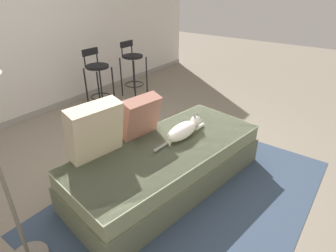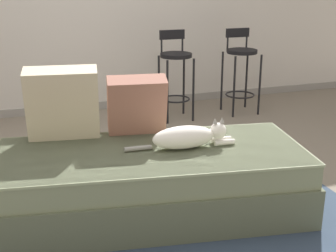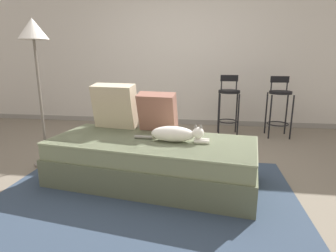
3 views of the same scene
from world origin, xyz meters
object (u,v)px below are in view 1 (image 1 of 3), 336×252
bar_stool_by_doorway (133,65)px  couch (167,164)px  throw_pillow_corner (95,130)px  cat (184,130)px  bar_stool_near_window (98,75)px  throw_pillow_middle (140,116)px

bar_stool_by_doorway → couch: bearing=-130.0°
throw_pillow_corner → cat: 0.89m
couch → throw_pillow_corner: throw_pillow_corner is taller
couch → cat: 0.39m
couch → throw_pillow_corner: bearing=140.4°
throw_pillow_corner → bar_stool_by_doorway: 2.66m
throw_pillow_corner → bar_stool_by_doorway: (2.16, 1.55, -0.15)m
bar_stool_near_window → bar_stool_by_doorway: bearing=-0.0°
bar_stool_near_window → bar_stool_by_doorway: bar_stool_near_window is taller
throw_pillow_corner → bar_stool_near_window: 2.08m
throw_pillow_corner → throw_pillow_middle: throw_pillow_corner is taller
throw_pillow_corner → cat: size_ratio=0.70×
throw_pillow_middle → cat: throw_pillow_middle is taller
throw_pillow_middle → bar_stool_by_doorway: size_ratio=0.46×
throw_pillow_middle → throw_pillow_corner: bearing=171.3°
throw_pillow_middle → bar_stool_near_window: (0.87, 1.63, -0.10)m
throw_pillow_corner → bar_stool_by_doorway: throw_pillow_corner is taller
throw_pillow_middle → bar_stool_near_window: bearing=61.9°
throw_pillow_middle → bar_stool_near_window: bar_stool_near_window is taller
couch → throw_pillow_corner: 0.81m
cat → bar_stool_near_window: bar_stool_near_window is taller
couch → bar_stool_by_doorway: 2.59m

